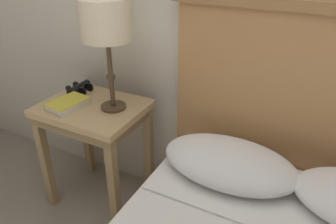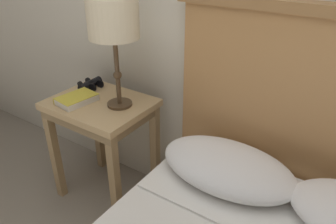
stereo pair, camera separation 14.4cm
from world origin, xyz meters
name	(u,v)px [view 1 (the left image)]	position (x,y,z in m)	size (l,w,h in m)	color
nightstand	(94,122)	(-0.70, 0.69, 0.53)	(0.53, 0.42, 0.64)	tan
table_lamp	(106,23)	(-0.58, 0.71, 1.07)	(0.24, 0.24, 0.54)	#4C3823
book_on_nightstand	(68,104)	(-0.80, 0.61, 0.65)	(0.16, 0.21, 0.04)	silver
binoculars_pair	(79,88)	(-0.87, 0.79, 0.66)	(0.14, 0.16, 0.05)	black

